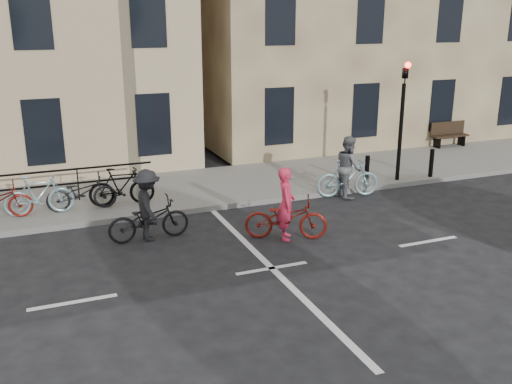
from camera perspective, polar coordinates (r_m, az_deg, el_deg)
name	(u,v)px	position (r m, az deg, el deg)	size (l,w,h in m)	color
ground	(272,268)	(12.04, 1.60, -7.65)	(120.00, 120.00, 0.00)	black
sidewalk	(53,204)	(16.77, -19.61, -1.19)	(46.00, 4.00, 0.15)	slate
traffic_light	(403,107)	(18.04, 14.45, 8.27)	(0.18, 0.30, 3.90)	black
bollard_east	(367,170)	(17.65, 11.03, 2.16)	(0.14, 0.14, 0.90)	black
bollard_west	(431,163)	(19.04, 17.13, 2.79)	(0.14, 0.14, 0.90)	black
bench	(449,133)	(23.90, 18.71, 5.60)	(1.60, 0.41, 0.97)	black
parked_bikes	(15,198)	(15.69, -22.94, -0.58)	(7.25, 1.23, 1.05)	black
cyclist_pink	(286,214)	(13.42, 3.02, -2.25)	(2.06, 1.42, 1.74)	maroon
cyclist_grey	(348,173)	(16.77, 9.21, 1.93)	(1.93, 1.00, 1.80)	#88ACB2
cyclist_dark	(148,213)	(13.55, -10.73, -2.04)	(1.92, 1.11, 1.70)	black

